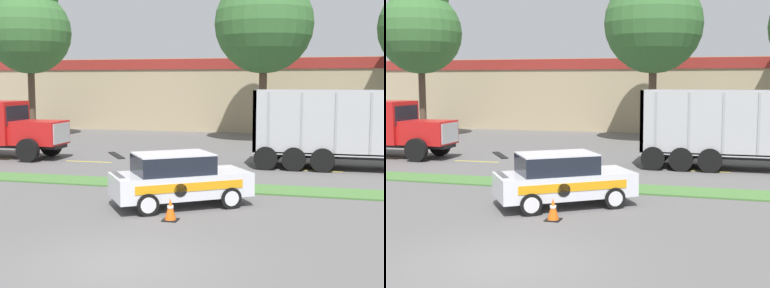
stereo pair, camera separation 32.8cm
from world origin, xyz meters
The scene contains 10 objects.
ground_plane centered at (0.00, 0.00, 0.00)m, with size 600.00×600.00×0.00m, color #5B5959.
grass_verge centered at (0.00, 8.59, 0.03)m, with size 120.00×1.65×0.06m, color #477538.
centre_line_3 centered at (-7.07, 13.42, 0.00)m, with size 2.40×0.14×0.01m, color yellow.
centre_line_4 centered at (-1.67, 13.42, 0.00)m, with size 2.40×0.14×0.01m, color yellow.
centre_line_5 centered at (3.73, 13.42, 0.00)m, with size 2.40×0.14×0.01m, color yellow.
rally_car centered at (-0.24, 5.47, 0.87)m, with size 4.55×3.92×1.72m.
traffic_cone centered at (0.02, 3.73, 0.31)m, with size 0.43×0.43×0.64m.
store_building_backdrop centered at (-5.32, 36.03, 2.86)m, with size 39.52×12.10×5.71m.
tree_behind_left centered at (-15.75, 22.85, 7.80)m, with size 5.64×5.64×11.47m.
tree_behind_right centered at (0.10, 24.12, 8.16)m, with size 6.26×6.26×12.24m.
Camera 1 is at (4.27, -10.38, 3.89)m, focal length 50.00 mm.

